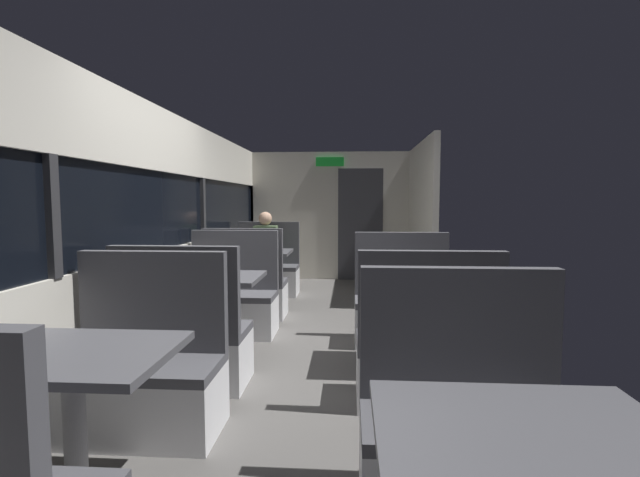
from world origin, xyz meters
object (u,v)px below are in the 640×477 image
at_px(dining_table_rear_aisle, 412,294).
at_px(bench_rear_aisle_facing_entry, 402,310).
at_px(bench_near_window_facing_entry, 144,379).
at_px(seated_passenger, 266,260).
at_px(bench_front_aisle_facing_entry, 464,440).
at_px(bench_mid_window_facing_entry, 232,303).
at_px(bench_mid_window_facing_end, 184,344).
at_px(dining_table_far_window, 258,258).
at_px(bench_far_window_facing_end, 246,291).
at_px(bench_far_window_facing_entry, 267,273).
at_px(dining_table_front_aisle, 526,463).
at_px(dining_table_mid_window, 211,287).
at_px(bench_rear_aisle_facing_end, 425,358).
at_px(dining_table_near_window, 72,372).

height_order(dining_table_rear_aisle, bench_rear_aisle_facing_entry, bench_rear_aisle_facing_entry).
distance_m(bench_near_window_facing_entry, bench_rear_aisle_facing_entry, 2.60).
xyz_separation_m(bench_near_window_facing_entry, seated_passenger, (0.00, 4.09, 0.21)).
xyz_separation_m(dining_table_rear_aisle, seated_passenger, (-1.79, 2.91, -0.10)).
bearing_deg(bench_front_aisle_facing_entry, bench_mid_window_facing_entry, 123.74).
bearing_deg(bench_mid_window_facing_end, dining_table_far_window, 90.00).
relative_size(bench_far_window_facing_end, bench_far_window_facing_entry, 1.00).
relative_size(dining_table_rear_aisle, seated_passenger, 0.71).
bearing_deg(bench_mid_window_facing_entry, bench_near_window_facing_entry, -90.00).
height_order(dining_table_front_aisle, seated_passenger, seated_passenger).
relative_size(bench_near_window_facing_entry, seated_passenger, 0.87).
bearing_deg(dining_table_mid_window, bench_front_aisle_facing_entry, -47.89).
bearing_deg(bench_rear_aisle_facing_end, dining_table_mid_window, 153.32).
bearing_deg(dining_table_far_window, dining_table_rear_aisle, -51.86).
relative_size(dining_table_near_window, bench_rear_aisle_facing_end, 0.82).
distance_m(bench_rear_aisle_facing_entry, seated_passenger, 2.85).
bearing_deg(bench_front_aisle_facing_entry, dining_table_front_aisle, -90.00).
relative_size(dining_table_front_aisle, bench_front_aisle_facing_entry, 0.82).
relative_size(bench_far_window_facing_end, dining_table_front_aisle, 1.22).
bearing_deg(bench_rear_aisle_facing_end, bench_mid_window_facing_end, 173.62).
xyz_separation_m(bench_mid_window_facing_entry, dining_table_far_window, (0.00, 1.38, 0.31)).
relative_size(bench_mid_window_facing_end, dining_table_rear_aisle, 1.22).
relative_size(dining_table_mid_window, bench_rear_aisle_facing_entry, 0.82).
bearing_deg(dining_table_front_aisle, dining_table_rear_aisle, 90.00).
xyz_separation_m(bench_mid_window_facing_end, seated_passenger, (0.00, 3.41, 0.21)).
bearing_deg(bench_mid_window_facing_entry, dining_table_rear_aisle, -26.68).
height_order(dining_table_far_window, dining_table_front_aisle, same).
distance_m(dining_table_far_window, seated_passenger, 0.64).
bearing_deg(bench_far_window_facing_entry, bench_rear_aisle_facing_end, -64.05).
bearing_deg(bench_far_window_facing_entry, dining_table_far_window, -90.00).
relative_size(bench_near_window_facing_entry, dining_table_front_aisle, 1.22).
bearing_deg(bench_near_window_facing_entry, bench_rear_aisle_facing_entry, 46.40).
bearing_deg(seated_passenger, bench_mid_window_facing_end, -90.00).
distance_m(bench_near_window_facing_entry, bench_mid_window_facing_end, 0.68).
height_order(dining_table_mid_window, bench_far_window_facing_end, bench_far_window_facing_end).
height_order(bench_near_window_facing_entry, dining_table_front_aisle, bench_near_window_facing_entry).
relative_size(dining_table_near_window, bench_mid_window_facing_end, 0.82).
bearing_deg(dining_table_front_aisle, bench_front_aisle_facing_entry, 90.00).
distance_m(bench_rear_aisle_facing_end, seated_passenger, 4.03).
relative_size(bench_front_aisle_facing_entry, dining_table_rear_aisle, 1.22).
distance_m(bench_far_window_facing_end, dining_table_rear_aisle, 2.41).
relative_size(bench_mid_window_facing_end, bench_far_window_facing_end, 1.00).
height_order(bench_mid_window_facing_entry, bench_far_window_facing_entry, same).
xyz_separation_m(dining_table_far_window, bench_rear_aisle_facing_end, (1.79, -2.98, -0.31)).
distance_m(dining_table_mid_window, bench_rear_aisle_facing_end, 2.03).
bearing_deg(bench_front_aisle_facing_entry, bench_rear_aisle_facing_entry, 90.00).
bearing_deg(bench_rear_aisle_facing_end, seated_passenger, 116.40).
distance_m(dining_table_mid_window, bench_front_aisle_facing_entry, 2.69).
xyz_separation_m(dining_table_near_window, bench_far_window_facing_end, (0.00, 3.46, -0.31)).
distance_m(bench_far_window_facing_entry, bench_rear_aisle_facing_end, 4.09).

